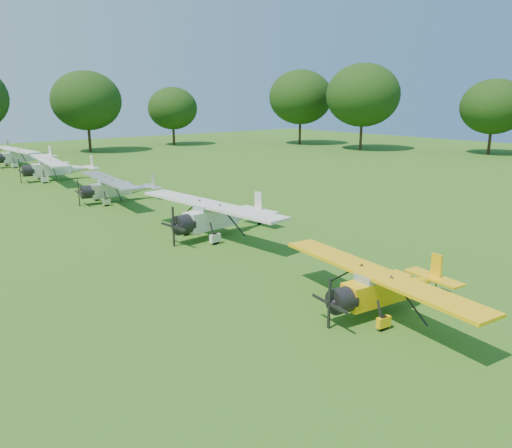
# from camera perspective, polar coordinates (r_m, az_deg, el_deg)

# --- Properties ---
(ground) EXTENTS (160.00, 160.00, 0.00)m
(ground) POSITION_cam_1_polar(r_m,az_deg,el_deg) (27.22, -2.54, -3.42)
(ground) COLOR #2E5615
(ground) RESTS_ON ground
(tree_belt) EXTENTS (137.36, 130.27, 14.52)m
(tree_belt) POSITION_cam_1_polar(r_m,az_deg,el_deg) (28.34, 3.02, 13.78)
(tree_belt) COLOR black
(tree_belt) RESTS_ON ground
(aircraft_2) EXTENTS (6.25, 9.92, 1.95)m
(aircraft_2) POSITION_cam_1_polar(r_m,az_deg,el_deg) (20.34, 14.57, -6.73)
(aircraft_2) COLOR #F5B70A
(aircraft_2) RESTS_ON ground
(aircraft_3) EXTENTS (7.37, 11.73, 2.30)m
(aircraft_3) POSITION_cam_1_polar(r_m,az_deg,el_deg) (30.59, -4.36, 1.16)
(aircraft_3) COLOR silver
(aircraft_3) RESTS_ON ground
(aircraft_4) EXTENTS (6.67, 10.62, 2.09)m
(aircraft_4) POSITION_cam_1_polar(r_m,az_deg,el_deg) (42.10, -15.65, 4.11)
(aircraft_4) COLOR silver
(aircraft_4) RESTS_ON ground
(aircraft_5) EXTENTS (7.58, 12.04, 2.36)m
(aircraft_5) POSITION_cam_1_polar(r_m,az_deg,el_deg) (55.21, -21.86, 6.10)
(aircraft_5) COLOR silver
(aircraft_5) RESTS_ON ground
(aircraft_6) EXTENTS (7.43, 11.83, 2.32)m
(aircraft_6) POSITION_cam_1_polar(r_m,az_deg,el_deg) (68.52, -25.18, 7.16)
(aircraft_6) COLOR silver
(aircraft_6) RESTS_ON ground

